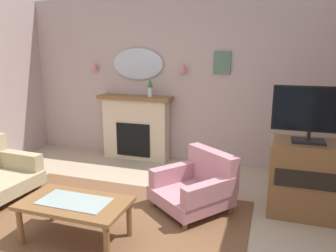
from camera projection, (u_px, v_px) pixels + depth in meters
name	position (u px, v px, depth m)	size (l,w,h in m)	color
floor	(88.00, 243.00, 3.34)	(6.42, 6.52, 0.10)	tan
wall_back	(170.00, 80.00, 5.61)	(6.42, 0.10, 2.87)	#B29993
patterned_rug	(98.00, 229.00, 3.52)	(3.20, 2.40, 0.01)	brown
fireplace	(136.00, 128.00, 5.78)	(1.36, 0.36, 1.16)	beige
mantel_vase_right	(150.00, 87.00, 5.49)	(0.10, 0.10, 0.32)	silver
wall_mirror	(138.00, 64.00, 5.65)	(0.96, 0.06, 0.56)	#B2BCC6
wall_sconce_left	(94.00, 66.00, 5.88)	(0.14, 0.14, 0.14)	#D17066
wall_sconce_right	(183.00, 68.00, 5.36)	(0.14, 0.14, 0.14)	#D17066
framed_picture	(222.00, 63.00, 5.19)	(0.28, 0.03, 0.36)	#4C6B56
coffee_table	(75.00, 206.00, 3.23)	(1.10, 0.60, 0.45)	brown
armchair_in_corner	(197.00, 185.00, 3.95)	(1.14, 1.14, 0.71)	#B77A84
tv_cabinet	(304.00, 178.00, 3.78)	(0.80, 0.57, 0.90)	brown
tv_flatscreen	(311.00, 113.00, 3.58)	(0.84, 0.24, 0.65)	black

